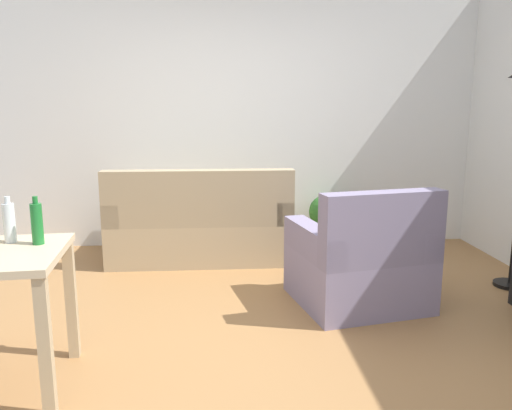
{
  "coord_description": "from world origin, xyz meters",
  "views": [
    {
      "loc": [
        -0.17,
        -3.3,
        1.5
      ],
      "look_at": [
        0.1,
        0.5,
        0.75
      ],
      "focal_mm": 35.85,
      "sensor_mm": 36.0,
      "label": 1
    }
  ],
  "objects_px": {
    "couch": "(201,229)",
    "potted_plant": "(326,217)",
    "bottle_clear": "(9,222)",
    "armchair": "(361,264)",
    "bottle_green": "(37,223)"
  },
  "relations": [
    {
      "from": "armchair",
      "to": "bottle_clear",
      "type": "bearing_deg",
      "value": 8.47
    },
    {
      "from": "armchair",
      "to": "bottle_clear",
      "type": "height_order",
      "value": "bottle_clear"
    },
    {
      "from": "potted_plant",
      "to": "bottle_green",
      "type": "relative_size",
      "value": 2.17
    },
    {
      "from": "bottle_clear",
      "to": "couch",
      "type": "bearing_deg",
      "value": 65.7
    },
    {
      "from": "bottle_clear",
      "to": "armchair",
      "type": "bearing_deg",
      "value": 20.67
    },
    {
      "from": "bottle_green",
      "to": "couch",
      "type": "bearing_deg",
      "value": 69.89
    },
    {
      "from": "couch",
      "to": "bottle_clear",
      "type": "distance_m",
      "value": 2.37
    },
    {
      "from": "bottle_clear",
      "to": "bottle_green",
      "type": "xyz_separation_m",
      "value": [
        0.16,
        -0.05,
        0.0
      ]
    },
    {
      "from": "couch",
      "to": "potted_plant",
      "type": "relative_size",
      "value": 3.06
    },
    {
      "from": "couch",
      "to": "bottle_clear",
      "type": "bearing_deg",
      "value": 65.7
    },
    {
      "from": "potted_plant",
      "to": "bottle_green",
      "type": "bearing_deg",
      "value": -130.41
    },
    {
      "from": "couch",
      "to": "potted_plant",
      "type": "xyz_separation_m",
      "value": [
        1.31,
        0.31,
        0.02
      ]
    },
    {
      "from": "potted_plant",
      "to": "armchair",
      "type": "xyz_separation_m",
      "value": [
        -0.06,
        -1.58,
        -0.01
      ]
    },
    {
      "from": "armchair",
      "to": "bottle_green",
      "type": "bearing_deg",
      "value": 11.08
    },
    {
      "from": "potted_plant",
      "to": "bottle_clear",
      "type": "distance_m",
      "value": 3.35
    }
  ]
}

